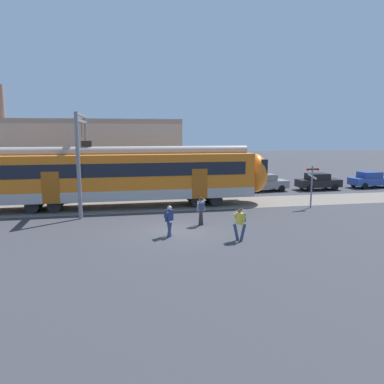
% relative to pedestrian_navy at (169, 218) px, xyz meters
% --- Properties ---
extents(ground_plane, '(160.00, 160.00, 0.00)m').
position_rel_pedestrian_navy_xyz_m(ground_plane, '(0.53, 0.91, -0.99)').
color(ground_plane, '#38383D').
extents(pedestrian_navy, '(0.51, 0.71, 1.67)m').
position_rel_pedestrian_navy_xyz_m(pedestrian_navy, '(0.00, 0.00, 0.00)').
color(pedestrian_navy, navy).
rests_on(pedestrian_navy, ground).
extents(pedestrian_grey, '(0.54, 0.66, 1.67)m').
position_rel_pedestrian_navy_xyz_m(pedestrian_grey, '(2.12, 1.96, 0.00)').
color(pedestrian_grey, '#28282D').
rests_on(pedestrian_grey, ground).
extents(pedestrian_yellow, '(0.70, 0.53, 1.67)m').
position_rel_pedestrian_navy_xyz_m(pedestrian_yellow, '(3.34, -1.41, 0.00)').
color(pedestrian_yellow, navy).
rests_on(pedestrian_yellow, ground).
extents(parked_car_grey, '(4.08, 1.93, 1.54)m').
position_rel_pedestrian_navy_xyz_m(parked_car_grey, '(10.57, 13.20, -0.21)').
color(parked_car_grey, gray).
rests_on(parked_car_grey, ground).
extents(parked_car_black, '(4.00, 1.77, 1.54)m').
position_rel_pedestrian_navy_xyz_m(parked_car_black, '(15.71, 12.97, -0.21)').
color(parked_car_black, black).
rests_on(parked_car_black, ground).
extents(parked_car_blue, '(4.09, 1.94, 1.54)m').
position_rel_pedestrian_navy_xyz_m(parked_car_blue, '(21.37, 13.27, -0.21)').
color(parked_car_blue, '#284799').
rests_on(parked_car_blue, ground).
extents(catenary_gantry, '(0.24, 6.64, 6.53)m').
position_rel_pedestrian_navy_xyz_m(catenary_gantry, '(-4.85, 8.27, 3.32)').
color(catenary_gantry, gray).
rests_on(catenary_gantry, ground).
extents(crossing_signal, '(0.96, 0.21, 3.00)m').
position_rel_pedestrian_navy_xyz_m(crossing_signal, '(10.87, 5.41, 1.02)').
color(crossing_signal, gray).
rests_on(crossing_signal, ground).
extents(background_building, '(18.50, 5.00, 9.20)m').
position_rel_pedestrian_navy_xyz_m(background_building, '(-6.29, 15.72, 2.22)').
color(background_building, '#B2A899').
rests_on(background_building, ground).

